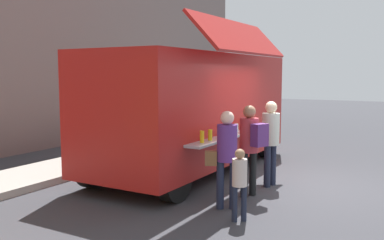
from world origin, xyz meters
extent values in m
plane|color=#38383D|center=(0.00, 0.00, 0.00)|extent=(60.00, 60.00, 0.00)
cube|color=#AF1E1A|center=(0.09, 2.60, 1.52)|extent=(6.20, 2.29, 2.43)
cube|color=#AF1E1A|center=(-0.54, 1.16, 3.04)|extent=(3.40, 0.75, 0.75)
cube|color=black|center=(-0.54, 1.55, 1.81)|extent=(3.23, 0.13, 1.10)
cube|color=#B7B7BC|center=(-0.54, 1.34, 1.01)|extent=(3.40, 0.38, 0.05)
cylinder|color=yellow|center=(-1.84, 1.35, 1.14)|extent=(0.08, 0.08, 0.22)
cylinder|color=yellow|center=(-1.52, 1.35, 1.14)|extent=(0.08, 0.08, 0.21)
cylinder|color=orange|center=(-1.17, 1.30, 1.13)|extent=(0.06, 0.06, 0.19)
cylinder|color=black|center=(-0.85, 1.32, 1.15)|extent=(0.07, 0.07, 0.23)
cylinder|color=orange|center=(-0.54, 1.40, 1.13)|extent=(0.08, 0.08, 0.19)
cylinder|color=white|center=(-0.20, 1.38, 1.13)|extent=(0.08, 0.08, 0.19)
cylinder|color=red|center=(0.11, 1.34, 1.14)|extent=(0.07, 0.07, 0.22)
cylinder|color=green|center=(0.41, 1.31, 1.16)|extent=(0.07, 0.07, 0.24)
cylinder|color=orange|center=(0.75, 1.31, 1.12)|extent=(0.08, 0.08, 0.18)
cube|color=black|center=(3.13, 2.57, 1.95)|extent=(0.10, 1.89, 1.07)
cylinder|color=black|center=(2.48, 3.54, 0.45)|extent=(0.90, 0.28, 0.90)
cylinder|color=black|center=(2.47, 1.61, 0.45)|extent=(0.90, 0.28, 0.90)
cylinder|color=black|center=(-2.29, 3.59, 0.45)|extent=(0.90, 0.28, 0.90)
cylinder|color=black|center=(-2.31, 1.66, 0.45)|extent=(0.90, 0.28, 0.90)
cylinder|color=#2F613B|center=(4.01, 4.90, 0.51)|extent=(0.60, 0.60, 1.03)
cylinder|color=#1F2539|center=(-0.53, 0.55, 0.43)|extent=(0.14, 0.14, 0.85)
cylinder|color=#1F2539|center=(-0.31, 0.51, 0.43)|extent=(0.14, 0.14, 0.85)
cylinder|color=silver|center=(-0.42, 0.53, 1.18)|extent=(0.35, 0.35, 0.65)
sphere|color=beige|center=(-0.42, 0.53, 1.62)|extent=(0.24, 0.24, 0.24)
cylinder|color=black|center=(-1.43, 0.68, 0.42)|extent=(0.13, 0.13, 0.84)
cylinder|color=black|center=(-1.22, 0.59, 0.42)|extent=(0.13, 0.13, 0.84)
cylinder|color=#BB3640|center=(-1.33, 0.64, 1.16)|extent=(0.35, 0.35, 0.64)
sphere|color=#9D7052|center=(-1.33, 0.64, 1.60)|extent=(0.24, 0.24, 0.24)
cube|color=#5B2D74|center=(-1.43, 0.39, 1.19)|extent=(0.34, 0.28, 0.41)
cylinder|color=#1D233A|center=(-2.25, 0.78, 0.41)|extent=(0.13, 0.13, 0.82)
cylinder|color=#1D233A|center=(-2.15, 0.58, 0.41)|extent=(0.13, 0.13, 0.82)
cylinder|color=#562B7B|center=(-2.20, 0.68, 1.13)|extent=(0.34, 0.34, 0.62)
sphere|color=beige|center=(-2.20, 0.68, 1.56)|extent=(0.23, 0.23, 0.23)
cube|color=brown|center=(-2.33, 0.92, 0.87)|extent=(0.22, 0.24, 0.24)
cylinder|color=#1D2336|center=(-2.72, 0.30, 0.28)|extent=(0.09, 0.09, 0.56)
cylinder|color=#1D2336|center=(-2.62, 0.19, 0.28)|extent=(0.09, 0.09, 0.56)
cylinder|color=beige|center=(-2.67, 0.25, 0.77)|extent=(0.23, 0.23, 0.42)
sphere|color=#9B7251|center=(-2.67, 0.25, 1.06)|extent=(0.16, 0.16, 0.16)
camera|label=1|loc=(-8.62, -2.27, 2.28)|focal=39.72mm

